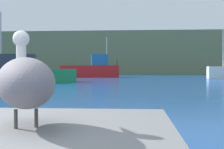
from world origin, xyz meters
name	(u,v)px	position (x,y,z in m)	size (l,w,h in m)	color
hillside_backdrop	(127,54)	(0.00, 63.73, 4.00)	(140.00, 17.41, 8.00)	#6B7A51
pelican	(25,81)	(0.97, 0.18, 0.97)	(0.86, 1.28, 0.84)	gray
fishing_boat_green	(26,72)	(-6.78, 22.01, 0.83)	(7.61, 3.85, 5.48)	#1E8C4C
fishing_boat_red	(91,69)	(-3.55, 35.93, 0.97)	(7.26, 3.08, 4.95)	red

